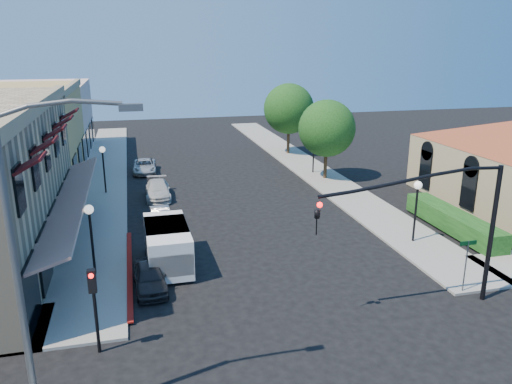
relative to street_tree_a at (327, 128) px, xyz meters
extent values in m
plane|color=black|center=(-8.80, -22.00, -4.19)|extent=(120.00, 120.00, 0.00)
cube|color=gray|center=(-17.55, 5.00, -4.13)|extent=(3.50, 50.00, 0.12)
cube|color=gray|center=(-0.05, 5.00, -4.13)|extent=(3.50, 50.00, 0.12)
cube|color=maroon|center=(-15.70, -14.00, -4.19)|extent=(0.25, 10.00, 0.06)
cube|color=tan|center=(-19.45, -11.00, 3.61)|extent=(0.50, 18.20, 0.60)
cube|color=#561416|center=(-18.40, -11.00, -1.14)|extent=(1.75, 17.00, 0.67)
cube|color=#480E10|center=(-18.75, -18.00, 2.36)|extent=(1.02, 1.50, 0.60)
cube|color=#480E10|center=(-18.75, -14.60, 2.36)|extent=(1.02, 1.50, 0.60)
cube|color=#480E10|center=(-18.75, -11.20, 2.36)|extent=(1.02, 1.50, 0.60)
cube|color=#480E10|center=(-18.75, -7.80, 2.36)|extent=(1.02, 1.50, 0.60)
cube|color=#480E10|center=(-18.75, -4.40, 2.36)|extent=(1.02, 1.50, 0.60)
cube|color=black|center=(-19.25, -18.50, -2.59)|extent=(0.12, 2.60, 2.60)
cube|color=black|center=(-19.25, -15.10, -2.59)|extent=(0.12, 2.60, 2.60)
cube|color=black|center=(-19.25, -11.70, -2.59)|extent=(0.12, 2.60, 2.60)
cube|color=black|center=(-19.25, -8.30, -2.59)|extent=(0.12, 2.60, 2.60)
cube|color=black|center=(-19.25, -4.90, -2.59)|extent=(0.12, 2.60, 2.60)
cube|color=#AE894E|center=(-24.30, 4.00, -0.39)|extent=(10.00, 12.00, 7.60)
cube|color=beige|center=(-24.30, 16.00, -0.69)|extent=(10.00, 12.00, 7.00)
cube|color=black|center=(5.65, -10.50, -2.39)|extent=(0.12, 1.40, 2.80)
cube|color=black|center=(5.65, -5.50, -2.39)|extent=(0.12, 1.40, 2.80)
cube|color=#153E11|center=(2.90, -13.00, -4.19)|extent=(1.40, 8.00, 1.10)
cylinder|color=#2E2112|center=(0.00, 0.00, -3.14)|extent=(0.28, 0.28, 2.10)
sphere|color=#153E11|center=(0.00, 0.00, 0.01)|extent=(4.56, 4.56, 4.56)
cylinder|color=#2E2112|center=(0.00, 10.00, -3.06)|extent=(0.28, 0.28, 2.27)
sphere|color=#153E11|center=(0.00, 10.00, 0.36)|extent=(4.94, 4.94, 4.94)
cylinder|color=black|center=(-0.80, -20.50, -1.19)|extent=(0.20, 0.20, 6.00)
cylinder|color=black|center=(-4.70, -20.50, 1.41)|extent=(7.80, 0.14, 0.14)
imported|color=black|center=(-8.60, -20.50, 0.51)|extent=(0.20, 0.16, 1.00)
sphere|color=#FF0C0C|center=(-8.60, -20.68, 0.81)|extent=(0.22, 0.22, 0.22)
cylinder|color=black|center=(-16.80, -20.50, -2.69)|extent=(0.12, 0.12, 3.00)
cube|color=black|center=(-16.80, -20.65, -1.29)|extent=(0.28, 0.22, 0.85)
sphere|color=#FF0C0C|center=(-16.80, -20.77, -1.04)|extent=(0.18, 0.18, 0.18)
cylinder|color=#595B5E|center=(-18.30, -24.00, 0.31)|extent=(0.20, 0.20, 9.00)
cylinder|color=#595B5E|center=(-16.80, -24.00, 5.06)|extent=(3.00, 0.12, 0.12)
cube|color=#595B5E|center=(-15.10, -24.00, 4.96)|extent=(0.60, 0.25, 0.18)
cylinder|color=#595B5E|center=(-1.30, -19.80, -2.94)|extent=(0.06, 0.06, 2.50)
cube|color=#0C591E|center=(-1.30, -19.80, -1.79)|extent=(0.80, 0.04, 0.18)
cylinder|color=black|center=(-17.30, -14.00, -2.59)|extent=(0.12, 0.12, 3.20)
sphere|color=white|center=(-17.30, -14.00, -0.84)|extent=(0.44, 0.44, 0.44)
cylinder|color=black|center=(-17.30, 0.00, -2.59)|extent=(0.12, 0.12, 3.20)
sphere|color=white|center=(-17.30, 0.00, -0.84)|extent=(0.44, 0.44, 0.44)
cylinder|color=black|center=(-0.30, -14.00, -2.59)|extent=(0.12, 0.12, 3.20)
sphere|color=white|center=(-0.30, -14.00, -0.84)|extent=(0.44, 0.44, 0.44)
cylinder|color=black|center=(-0.30, 2.00, -2.59)|extent=(0.12, 0.12, 3.20)
sphere|color=white|center=(-0.30, 2.00, -0.84)|extent=(0.44, 0.44, 0.44)
cube|color=white|center=(-13.80, -13.70, -3.07)|extent=(2.10, 4.75, 1.94)
cube|color=white|center=(-13.78, -15.75, -3.17)|extent=(2.00, 0.67, 1.08)
cube|color=black|center=(-13.78, -15.37, -2.64)|extent=(1.83, 0.13, 0.97)
cube|color=black|center=(-13.80, -13.38, -2.58)|extent=(2.10, 2.82, 0.97)
cylinder|color=black|center=(-14.69, -15.33, -3.84)|extent=(0.28, 0.71, 0.71)
cylinder|color=black|center=(-14.73, -12.10, -3.84)|extent=(0.28, 0.71, 0.71)
cylinder|color=black|center=(-12.87, -15.30, -3.84)|extent=(0.28, 0.71, 0.71)
cylinder|color=black|center=(-12.90, -12.08, -3.84)|extent=(0.28, 0.71, 0.71)
imported|color=black|center=(-14.80, -16.00, -3.60)|extent=(1.57, 3.55, 1.19)
imported|color=#A2A3A6|center=(-13.77, -7.71, -3.66)|extent=(1.31, 3.29, 1.06)
imported|color=#BDBDBA|center=(-13.60, -2.00, -3.59)|extent=(1.81, 4.24, 1.22)
imported|color=#B5B7BA|center=(-14.27, 5.81, -3.62)|extent=(2.10, 4.20, 1.14)
camera|label=1|loc=(-15.11, -37.01, 6.49)|focal=35.00mm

